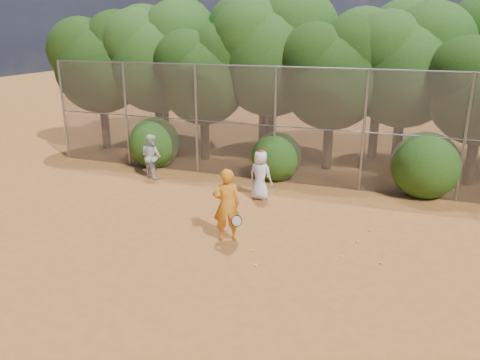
% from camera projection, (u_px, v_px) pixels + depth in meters
% --- Properties ---
extents(ground, '(80.00, 80.00, 0.00)m').
position_uv_depth(ground, '(243.00, 259.00, 11.11)').
color(ground, '#A15A24').
rests_on(ground, ground).
extents(fence_back, '(20.05, 0.09, 4.03)m').
position_uv_depth(fence_back, '(300.00, 126.00, 15.87)').
color(fence_back, gray).
rests_on(fence_back, ground).
extents(tree_0, '(4.38, 3.81, 6.00)m').
position_uv_depth(tree_0, '(101.00, 59.00, 20.17)').
color(tree_0, black).
rests_on(tree_0, ground).
extents(tree_1, '(4.64, 4.03, 6.35)m').
position_uv_depth(tree_1, '(158.00, 54.00, 19.72)').
color(tree_1, black).
rests_on(tree_1, ground).
extents(tree_2, '(3.99, 3.47, 5.47)m').
position_uv_depth(tree_2, '(205.00, 72.00, 18.45)').
color(tree_2, black).
rests_on(tree_2, ground).
extents(tree_3, '(4.89, 4.26, 6.70)m').
position_uv_depth(tree_3, '(274.00, 50.00, 18.27)').
color(tree_3, black).
rests_on(tree_3, ground).
extents(tree_4, '(4.19, 3.64, 5.73)m').
position_uv_depth(tree_4, '(334.00, 70.00, 17.11)').
color(tree_4, black).
rests_on(tree_4, ground).
extents(tree_5, '(4.51, 3.92, 6.17)m').
position_uv_depth(tree_5, '(407.00, 62.00, 16.91)').
color(tree_5, black).
rests_on(tree_5, ground).
extents(tree_9, '(4.83, 4.20, 6.62)m').
position_uv_depth(tree_9, '(163.00, 48.00, 22.05)').
color(tree_9, black).
rests_on(tree_9, ground).
extents(tree_10, '(5.15, 4.48, 7.06)m').
position_uv_depth(tree_10, '(266.00, 42.00, 20.49)').
color(tree_10, black).
rests_on(tree_10, ground).
extents(tree_11, '(4.64, 4.03, 6.35)m').
position_uv_depth(tree_11, '(382.00, 56.00, 18.63)').
color(tree_11, black).
rests_on(tree_11, ground).
extents(bush_0, '(2.00, 2.00, 2.00)m').
position_uv_depth(bush_0, '(154.00, 141.00, 18.40)').
color(bush_0, '#1F4411').
rests_on(bush_0, ground).
extents(bush_1, '(1.80, 1.80, 1.80)m').
position_uv_depth(bush_1, '(277.00, 155.00, 16.78)').
color(bush_1, '#1F4411').
rests_on(bush_1, ground).
extents(bush_2, '(2.20, 2.20, 2.20)m').
position_uv_depth(bush_2, '(426.00, 162.00, 15.08)').
color(bush_2, '#1F4411').
rests_on(bush_2, ground).
extents(player_yellow, '(0.91, 0.74, 1.92)m').
position_uv_depth(player_yellow, '(227.00, 205.00, 11.85)').
color(player_yellow, orange).
rests_on(player_yellow, ground).
extents(player_teen, '(0.87, 0.66, 1.62)m').
position_uv_depth(player_teen, '(260.00, 175.00, 14.78)').
color(player_teen, white).
rests_on(player_teen, ground).
extents(player_white, '(0.95, 0.87, 1.61)m').
position_uv_depth(player_white, '(151.00, 156.00, 16.93)').
color(player_white, silver).
rests_on(player_white, ground).
extents(ball_0, '(0.07, 0.07, 0.07)m').
position_uv_depth(ball_0, '(342.00, 257.00, 11.15)').
color(ball_0, '#D8EC2B').
rests_on(ball_0, ground).
extents(ball_1, '(0.07, 0.07, 0.07)m').
position_uv_depth(ball_1, '(358.00, 242.00, 11.92)').
color(ball_1, '#D8EC2B').
rests_on(ball_1, ground).
extents(ball_2, '(0.07, 0.07, 0.07)m').
position_uv_depth(ball_2, '(255.00, 265.00, 10.75)').
color(ball_2, '#D8EC2B').
rests_on(ball_2, ground).
extents(ball_3, '(0.07, 0.07, 0.07)m').
position_uv_depth(ball_3, '(381.00, 263.00, 10.86)').
color(ball_3, '#D8EC2B').
rests_on(ball_3, ground).
extents(ball_4, '(0.07, 0.07, 0.07)m').
position_uv_depth(ball_4, '(253.00, 251.00, 11.46)').
color(ball_4, '#D8EC2B').
rests_on(ball_4, ground).
extents(ball_5, '(0.07, 0.07, 0.07)m').
position_uv_depth(ball_5, '(368.00, 211.00, 13.90)').
color(ball_5, '#D8EC2B').
rests_on(ball_5, ground).
extents(ball_6, '(0.07, 0.07, 0.07)m').
position_uv_depth(ball_6, '(370.00, 230.00, 12.61)').
color(ball_6, '#D8EC2B').
rests_on(ball_6, ground).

